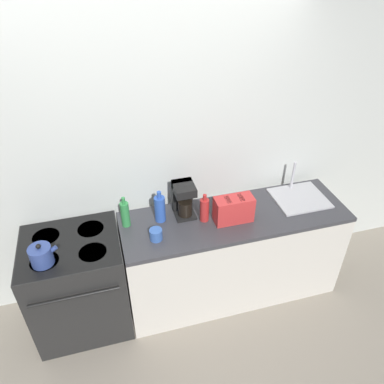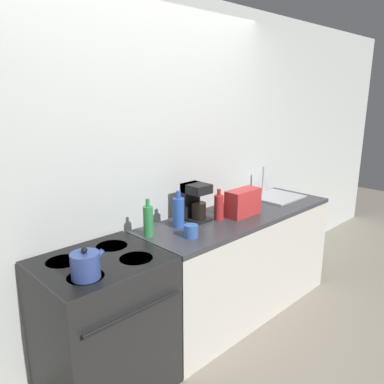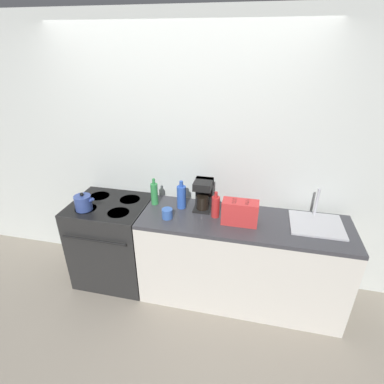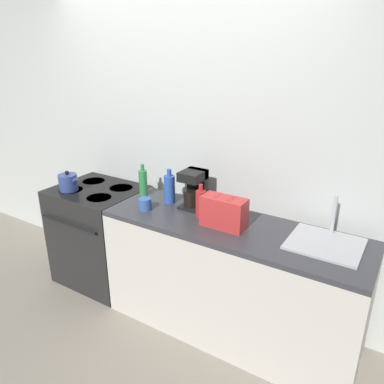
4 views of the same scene
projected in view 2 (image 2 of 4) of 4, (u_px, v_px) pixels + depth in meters
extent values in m
plane|color=gray|center=(212.00, 361.00, 2.69)|extent=(12.00, 12.00, 0.00)
cube|color=silver|center=(147.00, 170.00, 2.84)|extent=(8.00, 0.05, 2.60)
cube|color=black|center=(104.00, 325.00, 2.36)|extent=(0.75, 0.64, 0.90)
cube|color=black|center=(100.00, 261.00, 2.25)|extent=(0.73, 0.63, 0.02)
cylinder|color=black|center=(86.00, 277.00, 2.04)|extent=(0.20, 0.20, 0.01)
cylinder|color=black|center=(136.00, 259.00, 2.26)|extent=(0.20, 0.20, 0.01)
cylinder|color=black|center=(63.00, 262.00, 2.22)|extent=(0.20, 0.20, 0.01)
cylinder|color=black|center=(112.00, 246.00, 2.45)|extent=(0.20, 0.20, 0.01)
cylinder|color=black|center=(135.00, 312.00, 2.05)|extent=(0.64, 0.02, 0.02)
cube|color=silver|center=(239.00, 264.00, 3.25)|extent=(1.89, 0.61, 0.87)
cube|color=#38383D|center=(241.00, 215.00, 3.13)|extent=(1.89, 0.61, 0.04)
cylinder|color=#33478C|center=(85.00, 266.00, 2.00)|extent=(0.16, 0.16, 0.14)
sphere|color=black|center=(84.00, 250.00, 1.98)|extent=(0.03, 0.03, 0.03)
cylinder|color=#33478C|center=(97.00, 257.00, 2.05)|extent=(0.09, 0.03, 0.08)
cube|color=red|center=(243.00, 202.00, 3.04)|extent=(0.31, 0.14, 0.22)
cube|color=black|center=(239.00, 191.00, 2.97)|extent=(0.04, 0.10, 0.01)
cube|color=black|center=(248.00, 189.00, 3.05)|extent=(0.04, 0.10, 0.01)
cube|color=black|center=(196.00, 219.00, 2.94)|extent=(0.16, 0.20, 0.02)
cube|color=black|center=(190.00, 200.00, 2.96)|extent=(0.16, 0.06, 0.29)
cube|color=black|center=(196.00, 188.00, 2.88)|extent=(0.16, 0.20, 0.07)
cylinder|color=black|center=(199.00, 211.00, 2.91)|extent=(0.11, 0.11, 0.13)
cube|color=#B7B7BC|center=(276.00, 197.00, 3.59)|extent=(0.45, 0.40, 0.01)
cylinder|color=silver|center=(263.00, 181.00, 3.66)|extent=(0.02, 0.02, 0.28)
cylinder|color=#2D56B7|center=(179.00, 213.00, 2.77)|extent=(0.09, 0.09, 0.22)
cylinder|color=#2D56B7|center=(178.00, 195.00, 2.73)|extent=(0.03, 0.03, 0.06)
cylinder|color=#338C47|center=(148.00, 221.00, 2.59)|extent=(0.07, 0.07, 0.22)
cylinder|color=#338C47|center=(148.00, 203.00, 2.55)|extent=(0.03, 0.03, 0.05)
cylinder|color=#B72828|center=(219.00, 207.00, 2.93)|extent=(0.07, 0.07, 0.20)
cylinder|color=#B72828|center=(219.00, 192.00, 2.90)|extent=(0.03, 0.03, 0.05)
cylinder|color=#3860B2|center=(191.00, 231.00, 2.58)|extent=(0.10, 0.10, 0.09)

